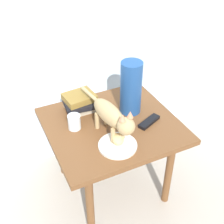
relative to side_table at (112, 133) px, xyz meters
name	(u,v)px	position (x,y,z in m)	size (l,w,h in m)	color
ground_plane	(112,185)	(0.00, 0.00, -0.45)	(6.00, 6.00, 0.00)	#B2A899
side_table	(112,133)	(0.00, 0.00, 0.00)	(0.72, 0.67, 0.52)	brown
plate	(118,145)	(-0.06, -0.18, 0.08)	(0.20, 0.20, 0.01)	silver
bread_roll	(118,139)	(-0.05, -0.17, 0.11)	(0.08, 0.06, 0.05)	#E0BC7A
cat	(112,116)	(-0.05, -0.10, 0.20)	(0.13, 0.48, 0.23)	tan
book_stack	(80,102)	(-0.11, 0.20, 0.12)	(0.20, 0.18, 0.10)	#BCB299
green_vase	(131,88)	(0.15, 0.07, 0.23)	(0.12, 0.12, 0.32)	navy
candle_jar	(74,123)	(-0.20, 0.05, 0.11)	(0.07, 0.07, 0.08)	silver
tv_remote	(149,122)	(0.19, -0.09, 0.08)	(0.15, 0.04, 0.02)	black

